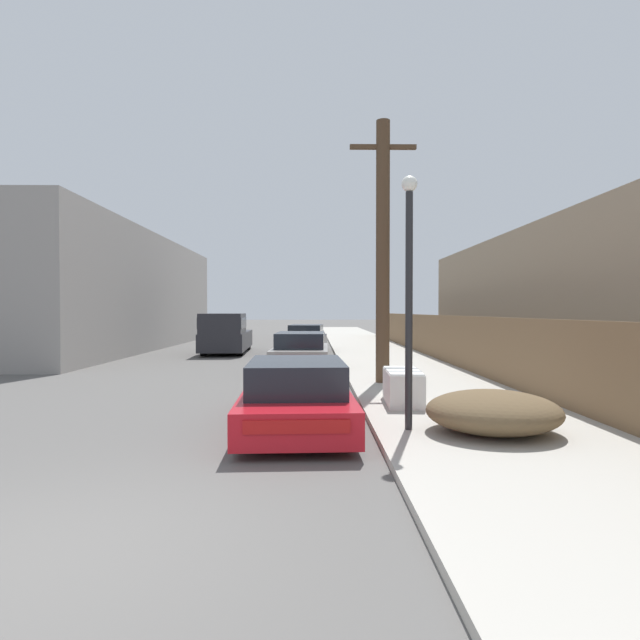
{
  "coord_description": "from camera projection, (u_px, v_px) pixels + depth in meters",
  "views": [
    {
      "loc": [
        2.2,
        -4.18,
        2.07
      ],
      "look_at": [
        2.4,
        10.81,
        1.79
      ],
      "focal_mm": 28.0,
      "sensor_mm": 36.0,
      "label": 1
    }
  ],
  "objects": [
    {
      "name": "ground_plane",
      "position": [
        52.0,
        557.0,
        4.19
      ],
      "size": [
        220.0,
        220.0,
        0.0
      ],
      "primitive_type": "plane",
      "color": "#595654"
    },
    {
      "name": "sidewalk_curb",
      "position": [
        369.0,
        347.0,
        27.75
      ],
      "size": [
        4.2,
        63.0,
        0.12
      ],
      "primitive_type": "cube",
      "color": "#ADA89E",
      "rests_on": "ground"
    },
    {
      "name": "discarded_fridge",
      "position": [
        403.0,
        387.0,
        10.48
      ],
      "size": [
        0.78,
        1.61,
        0.73
      ],
      "rotation": [
        0.0,
        0.0,
        -0.05
      ],
      "color": "white",
      "rests_on": "sidewalk_curb"
    },
    {
      "name": "parked_sports_car_red",
      "position": [
        296.0,
        396.0,
        8.9
      ],
      "size": [
        2.02,
        4.67,
        1.21
      ],
      "rotation": [
        0.0,
        0.0,
        0.04
      ],
      "color": "red",
      "rests_on": "ground"
    },
    {
      "name": "car_parked_mid",
      "position": [
        301.0,
        352.0,
        17.46
      ],
      "size": [
        2.0,
        4.35,
        1.31
      ],
      "rotation": [
        0.0,
        0.0,
        -0.03
      ],
      "color": "gray",
      "rests_on": "ground"
    },
    {
      "name": "car_parked_far",
      "position": [
        306.0,
        340.0,
        24.5
      ],
      "size": [
        2.1,
        4.22,
        1.39
      ],
      "rotation": [
        0.0,
        0.0,
        -0.08
      ],
      "color": "black",
      "rests_on": "ground"
    },
    {
      "name": "pickup_truck",
      "position": [
        226.0,
        334.0,
        24.01
      ],
      "size": [
        2.25,
        5.65,
        1.94
      ],
      "rotation": [
        0.0,
        0.0,
        3.18
      ],
      "color": "#232328",
      "rests_on": "ground"
    },
    {
      "name": "utility_pole",
      "position": [
        383.0,
        249.0,
        13.54
      ],
      "size": [
        1.8,
        0.37,
        7.09
      ],
      "color": "#4C3826",
      "rests_on": "sidewalk_curb"
    },
    {
      "name": "street_lamp",
      "position": [
        409.0,
        281.0,
        8.15
      ],
      "size": [
        0.26,
        0.26,
        4.15
      ],
      "color": "#232326",
      "rests_on": "sidewalk_curb"
    },
    {
      "name": "brush_pile",
      "position": [
        493.0,
        412.0,
        7.97
      ],
      "size": [
        2.13,
        1.92,
        0.67
      ],
      "color": "brown",
      "rests_on": "sidewalk_curb"
    },
    {
      "name": "wooden_fence",
      "position": [
        433.0,
        336.0,
        21.05
      ],
      "size": [
        0.08,
        37.32,
        1.77
      ],
      "primitive_type": "cube",
      "color": "brown",
      "rests_on": "sidewalk_curb"
    },
    {
      "name": "building_left_block",
      "position": [
        99.0,
        293.0,
        27.26
      ],
      "size": [
        7.0,
        22.38,
        6.13
      ],
      "primitive_type": "cube",
      "color": "gray",
      "rests_on": "ground"
    },
    {
      "name": "building_right_house",
      "position": [
        601.0,
        300.0,
        17.2
      ],
      "size": [
        6.0,
        21.0,
        4.89
      ],
      "primitive_type": "cube",
      "color": "gray",
      "rests_on": "ground"
    }
  ]
}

